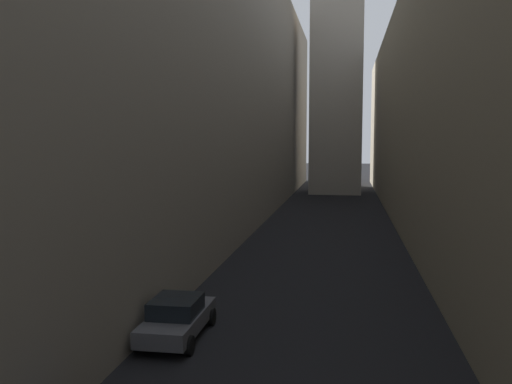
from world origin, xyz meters
name	(u,v)px	position (x,y,z in m)	size (l,w,h in m)	color
ground_plane	(325,237)	(0.00, 48.00, 0.00)	(264.00, 264.00, 0.00)	black
building_block_left	(176,78)	(-11.94, 50.00, 12.07)	(12.89, 108.00, 24.15)	gray
building_block_right	(506,108)	(12.86, 50.00, 9.45)	(14.73, 108.00, 18.89)	gray
parked_car_left_far	(177,317)	(-4.40, 26.01, 0.77)	(1.98, 4.45, 1.51)	#4C4C51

